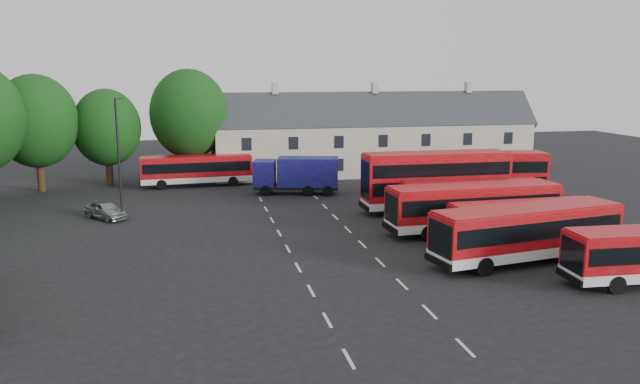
{
  "coord_description": "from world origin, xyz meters",
  "views": [
    {
      "loc": [
        -5.79,
        -36.46,
        11.33
      ],
      "look_at": [
        3.63,
        9.29,
        2.2
      ],
      "focal_mm": 35.0,
      "sensor_mm": 36.0,
      "label": 1
    }
  ],
  "objects_px": {
    "box_truck": "(297,173)",
    "bus_dd_south": "(436,178)",
    "silver_car": "(105,210)",
    "lamppost": "(119,156)"
  },
  "relations": [
    {
      "from": "bus_dd_south",
      "to": "silver_car",
      "type": "relative_size",
      "value": 2.92
    },
    {
      "from": "box_truck",
      "to": "silver_car",
      "type": "height_order",
      "value": "box_truck"
    },
    {
      "from": "box_truck",
      "to": "silver_car",
      "type": "xyz_separation_m",
      "value": [
        -16.27,
        -6.86,
        -1.22
      ]
    },
    {
      "from": "bus_dd_south",
      "to": "lamppost",
      "type": "relative_size",
      "value": 1.27
    },
    {
      "from": "box_truck",
      "to": "bus_dd_south",
      "type": "bearing_deg",
      "value": -31.44
    },
    {
      "from": "bus_dd_south",
      "to": "silver_car",
      "type": "bearing_deg",
      "value": 173.78
    },
    {
      "from": "box_truck",
      "to": "lamppost",
      "type": "relative_size",
      "value": 0.87
    },
    {
      "from": "box_truck",
      "to": "lamppost",
      "type": "xyz_separation_m",
      "value": [
        -14.94,
        -7.56,
        3.08
      ]
    },
    {
      "from": "silver_car",
      "to": "box_truck",
      "type": "bearing_deg",
      "value": -17.18
    },
    {
      "from": "silver_car",
      "to": "bus_dd_south",
      "type": "bearing_deg",
      "value": -46.19
    }
  ]
}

